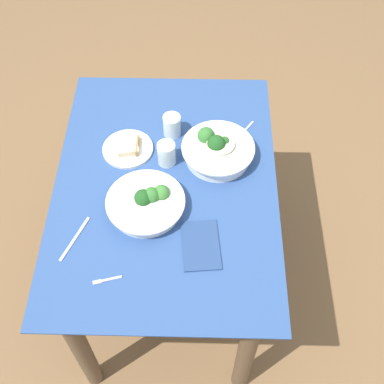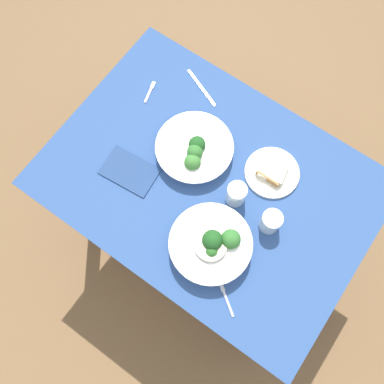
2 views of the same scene
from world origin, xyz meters
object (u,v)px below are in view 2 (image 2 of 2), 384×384
(bread_side_plate, at_px, (272,172))
(water_glass_side, at_px, (271,222))
(fork_by_near_bowl, at_px, (150,91))
(table_knife_left, at_px, (202,88))
(water_glass_center, at_px, (237,193))
(broccoli_bowl_near, at_px, (212,244))
(fork_by_far_bowl, at_px, (226,298))
(napkin_folded_upper, at_px, (130,171))
(broccoli_bowl_far, at_px, (195,150))

(bread_side_plate, relative_size, water_glass_side, 2.17)
(fork_by_near_bowl, height_order, table_knife_left, same)
(water_glass_center, bearing_deg, table_knife_left, 139.96)
(broccoli_bowl_near, height_order, fork_by_far_bowl, broccoli_bowl_near)
(water_glass_side, relative_size, fork_by_near_bowl, 0.95)
(broccoli_bowl_near, relative_size, bread_side_plate, 1.41)
(broccoli_bowl_near, height_order, napkin_folded_upper, broccoli_bowl_near)
(napkin_folded_upper, bearing_deg, table_knife_left, 87.92)
(broccoli_bowl_far, xyz_separation_m, broccoli_bowl_near, (0.24, -0.25, 0.01))
(table_knife_left, bearing_deg, fork_by_far_bowl, 152.87)
(broccoli_bowl_near, height_order, fork_by_near_bowl, broccoli_bowl_near)
(water_glass_side, bearing_deg, table_knife_left, 147.96)
(fork_by_near_bowl, bearing_deg, napkin_folded_upper, -170.95)
(broccoli_bowl_near, bearing_deg, bread_side_plate, 85.49)
(bread_side_plate, distance_m, table_knife_left, 0.43)
(water_glass_side, distance_m, fork_by_far_bowl, 0.29)
(broccoli_bowl_near, xyz_separation_m, water_glass_center, (-0.03, 0.19, 0.01))
(broccoli_bowl_near, relative_size, fork_by_far_bowl, 2.81)
(water_glass_side, bearing_deg, broccoli_bowl_near, -123.90)
(water_glass_side, bearing_deg, napkin_folded_upper, -166.85)
(table_knife_left, xyz_separation_m, napkin_folded_upper, (-0.02, -0.43, 0.00))
(water_glass_center, distance_m, fork_by_near_bowl, 0.53)
(fork_by_far_bowl, height_order, table_knife_left, same)
(bread_side_plate, xyz_separation_m, water_glass_side, (0.09, -0.17, 0.03))
(broccoli_bowl_far, relative_size, fork_by_far_bowl, 2.84)
(fork_by_near_bowl, relative_size, table_knife_left, 0.51)
(broccoli_bowl_far, height_order, table_knife_left, broccoli_bowl_far)
(broccoli_bowl_near, xyz_separation_m, table_knife_left, (-0.38, 0.49, -0.04))
(broccoli_bowl_far, height_order, water_glass_center, water_glass_center)
(bread_side_plate, height_order, fork_by_near_bowl, bread_side_plate)
(napkin_folded_upper, bearing_deg, broccoli_bowl_far, 52.22)
(broccoli_bowl_far, xyz_separation_m, water_glass_center, (0.22, -0.06, 0.02))
(broccoli_bowl_far, xyz_separation_m, napkin_folded_upper, (-0.15, -0.19, -0.03))
(water_glass_center, bearing_deg, napkin_folded_upper, -159.39)
(fork_by_far_bowl, height_order, napkin_folded_upper, napkin_folded_upper)
(broccoli_bowl_far, bearing_deg, water_glass_center, -14.45)
(broccoli_bowl_near, distance_m, water_glass_center, 0.20)
(broccoli_bowl_far, xyz_separation_m, bread_side_plate, (0.27, 0.09, -0.02))
(table_knife_left, distance_m, napkin_folded_upper, 0.43)
(bread_side_plate, relative_size, table_knife_left, 1.05)
(broccoli_bowl_near, distance_m, napkin_folded_upper, 0.40)
(fork_by_far_bowl, bearing_deg, water_glass_center, -26.96)
(broccoli_bowl_near, height_order, water_glass_side, broccoli_bowl_near)
(table_knife_left, bearing_deg, fork_by_near_bowl, 61.63)
(broccoli_bowl_far, distance_m, water_glass_center, 0.22)
(broccoli_bowl_near, bearing_deg, napkin_folded_upper, 171.76)
(broccoli_bowl_near, distance_m, table_knife_left, 0.62)
(broccoli_bowl_far, xyz_separation_m, fork_by_near_bowl, (-0.29, 0.11, -0.03))
(broccoli_bowl_far, xyz_separation_m, water_glass_side, (0.36, -0.07, 0.01))
(broccoli_bowl_far, distance_m, napkin_folded_upper, 0.25)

